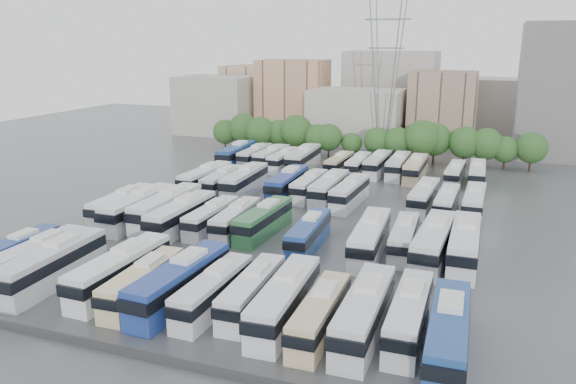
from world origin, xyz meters
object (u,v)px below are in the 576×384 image
(bus_r3_s2, at_px, (272,157))
(bus_r2_s12, at_px, (447,202))
(bus_r0_s2, at_px, (53,264))
(bus_r1_s0, at_px, (122,204))
(bus_r0_s0, at_px, (15,252))
(bus_r1_s6, at_px, (264,220))
(apartment_tower, at_px, (556,91))
(bus_r1_s8, at_px, (309,233))
(bus_r3_s10, at_px, (416,168))
(bus_r3_s9, at_px, (398,165))
(bus_r1_s10, at_px, (370,237))
(bus_r0_s10, at_px, (320,314))
(bus_r0_s9, at_px, (285,299))
(bus_r1_s2, at_px, (167,208))
(bus_r2_s11, at_px, (424,196))
(bus_r1_s4, at_px, (211,217))
(bus_r1_s5, at_px, (236,219))
(bus_r2_s6, at_px, (309,186))
(bus_r0_s12, at_px, (409,315))
(bus_r3_s13, at_px, (477,174))
(electricity_pylon, at_px, (386,61))
(bus_r2_s8, at_px, (350,192))
(bus_r2_s5, at_px, (287,183))
(bus_r0_s7, at_px, (213,291))
(bus_r3_s8, at_px, (378,164))
(bus_r1_s13, at_px, (465,244))
(bus_r2_s13, at_px, (474,202))
(bus_r3_s12, at_px, (455,174))
(bus_r3_s1, at_px, (255,156))
(bus_r0_s11, at_px, (364,312))
(bus_r1_s11, at_px, (404,238))
(bus_r3_s3, at_px, (285,159))
(bus_r1_s3, at_px, (181,215))
(bus_r0_s5, at_px, (143,282))
(bus_r0_s1, at_px, (39,256))
(bus_r1_s1, at_px, (139,208))
(bus_r1_s12, at_px, (434,242))
(bus_r2_s1, at_px, (205,178))
(bus_r2_s3, at_px, (245,181))
(bus_r3_s7, at_px, (358,165))
(bus_r0_s8, at_px, (252,291))
(bus_r0_s4, at_px, (120,270))
(bus_r3_s4, at_px, (303,158))
(bus_r0_s6, at_px, (180,282))

(bus_r3_s2, bearing_deg, bus_r2_s12, -27.92)
(bus_r0_s2, distance_m, bus_r1_s0, 20.74)
(bus_r0_s0, xyz_separation_m, bus_r1_s6, (19.91, 18.19, 0.16))
(apartment_tower, distance_m, bus_r1_s8, 72.27)
(bus_r2_s12, height_order, bus_r3_s10, bus_r3_s10)
(bus_r1_s6, xyz_separation_m, bus_r3_s9, (10.09, 35.76, 0.02))
(bus_r3_s10, bearing_deg, bus_r1_s10, -89.18)
(bus_r0_s10, bearing_deg, bus_r0_s9, 163.03)
(bus_r0_s10, distance_m, bus_r1_s8, 19.06)
(bus_r1_s2, distance_m, bus_r2_s11, 34.65)
(bus_r1_s4, bearing_deg, bus_r1_s5, 3.67)
(bus_r1_s8, bearing_deg, bus_r2_s6, 105.67)
(bus_r0_s12, height_order, bus_r3_s13, bus_r0_s12)
(electricity_pylon, xyz_separation_m, bus_r2_s8, (2.95, -39.00, -16.82))
(bus_r3_s9, height_order, bus_r3_s10, bus_r3_s10)
(bus_r1_s8, xyz_separation_m, bus_r2_s5, (-9.79, 19.63, 0.24))
(bus_r1_s4, bearing_deg, bus_r0_s7, -61.45)
(bus_r3_s8, bearing_deg, bus_r0_s10, -81.26)
(bus_r1_s13, distance_m, bus_r3_s2, 51.17)
(bus_r2_s13, relative_size, bus_r3_s12, 1.08)
(bus_r3_s1, relative_size, bus_r3_s12, 1.06)
(bus_r2_s5, xyz_separation_m, bus_r2_s11, (19.99, 0.05, -0.14))
(bus_r1_s10, relative_size, bus_r1_s13, 0.98)
(bus_r0_s11, relative_size, bus_r1_s10, 0.98)
(bus_r2_s6, bearing_deg, bus_r1_s11, -46.30)
(bus_r2_s11, bearing_deg, bus_r2_s13, -1.03)
(bus_r3_s3, bearing_deg, bus_r1_s4, -81.42)
(bus_r1_s3, relative_size, bus_r2_s6, 1.13)
(bus_r0_s0, bearing_deg, bus_r1_s2, 69.27)
(bus_r0_s5, distance_m, bus_r2_s6, 37.92)
(bus_r0_s1, xyz_separation_m, bus_r1_s1, (0.14, 16.89, 0.26))
(bus_r0_s2, relative_size, bus_r3_s12, 1.21)
(bus_r0_s12, relative_size, bus_r1_s10, 0.90)
(bus_r3_s2, bearing_deg, bus_r1_s12, -45.40)
(bus_r1_s1, bearing_deg, bus_r0_s1, -90.45)
(bus_r1_s12, bearing_deg, bus_r2_s1, 157.06)
(bus_r1_s6, height_order, bus_r1_s10, bus_r1_s10)
(bus_r0_s2, bearing_deg, bus_r1_s2, 87.41)
(bus_r2_s3, bearing_deg, bus_r2_s6, 6.95)
(bus_r0_s1, bearing_deg, bus_r3_s7, 69.67)
(bus_r1_s2, xyz_separation_m, bus_r3_s7, (16.57, 35.00, -0.39))
(bus_r1_s12, distance_m, bus_r3_s3, 46.67)
(bus_r0_s8, relative_size, bus_r1_s0, 0.93)
(bus_r2_s1, bearing_deg, bus_r1_s11, -23.44)
(bus_r3_s1, bearing_deg, bus_r0_s8, -66.49)
(bus_r0_s4, height_order, bus_r1_s2, bus_r1_s2)
(bus_r1_s11, distance_m, bus_r3_s12, 33.95)
(bus_r1_s5, bearing_deg, bus_r0_s8, -63.53)
(bus_r3_s4, bearing_deg, bus_r0_s6, -84.37)
(bus_r1_s2, xyz_separation_m, bus_r3_s2, (0.05, 35.67, -0.27))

